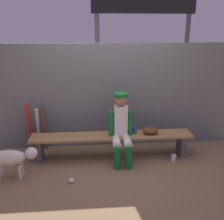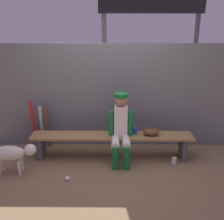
{
  "view_description": "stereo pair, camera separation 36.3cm",
  "coord_description": "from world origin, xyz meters",
  "px_view_note": "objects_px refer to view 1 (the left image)",
  "views": [
    {
      "loc": [
        -0.33,
        -3.98,
        2.22
      ],
      "look_at": [
        0.0,
        0.0,
        0.88
      ],
      "focal_mm": 40.75,
      "sensor_mm": 36.0,
      "label": 1
    },
    {
      "loc": [
        0.04,
        -3.99,
        2.22
      ],
      "look_at": [
        0.0,
        0.0,
        0.88
      ],
      "focal_mm": 40.75,
      "sensor_mm": 36.0,
      "label": 2
    }
  ],
  "objects_px": {
    "bat_wood_dark": "(44,129)",
    "scoreboard": "(147,6)",
    "cup_on_bench": "(134,130)",
    "dog": "(12,158)",
    "baseball_glove": "(150,130)",
    "dugout_bench": "(112,139)",
    "bat_aluminum_silver": "(38,129)",
    "player_seated": "(121,126)",
    "cup_on_ground": "(174,158)",
    "bat_aluminum_red": "(30,127)",
    "baseball": "(71,180)"
  },
  "relations": [
    {
      "from": "baseball_glove",
      "to": "dog",
      "type": "xyz_separation_m",
      "value": [
        -2.21,
        -0.5,
        -0.15
      ]
    },
    {
      "from": "player_seated",
      "to": "cup_on_ground",
      "type": "distance_m",
      "value": 1.07
    },
    {
      "from": "baseball",
      "to": "player_seated",
      "type": "bearing_deg",
      "value": 36.93
    },
    {
      "from": "baseball_glove",
      "to": "scoreboard",
      "type": "relative_size",
      "value": 0.08
    },
    {
      "from": "dugout_bench",
      "to": "baseball_glove",
      "type": "xyz_separation_m",
      "value": [
        0.67,
        0.0,
        0.15
      ]
    },
    {
      "from": "bat_wood_dark",
      "to": "scoreboard",
      "type": "xyz_separation_m",
      "value": [
        2.07,
        1.22,
        2.19
      ]
    },
    {
      "from": "dugout_bench",
      "to": "player_seated",
      "type": "height_order",
      "value": "player_seated"
    },
    {
      "from": "cup_on_bench",
      "to": "scoreboard",
      "type": "xyz_separation_m",
      "value": [
        0.46,
        1.56,
        2.12
      ]
    },
    {
      "from": "bat_aluminum_red",
      "to": "dog",
      "type": "height_order",
      "value": "bat_aluminum_red"
    },
    {
      "from": "dog",
      "to": "dugout_bench",
      "type": "bearing_deg",
      "value": 17.99
    },
    {
      "from": "bat_aluminum_red",
      "to": "baseball",
      "type": "relative_size",
      "value": 12.71
    },
    {
      "from": "cup_on_ground",
      "to": "bat_aluminum_red",
      "type": "bearing_deg",
      "value": 166.83
    },
    {
      "from": "bat_aluminum_silver",
      "to": "dog",
      "type": "xyz_separation_m",
      "value": [
        -0.22,
        -0.91,
        -0.08
      ]
    },
    {
      "from": "bat_wood_dark",
      "to": "scoreboard",
      "type": "distance_m",
      "value": 3.25
    },
    {
      "from": "dugout_bench",
      "to": "cup_on_ground",
      "type": "relative_size",
      "value": 25.16
    },
    {
      "from": "baseball",
      "to": "dog",
      "type": "bearing_deg",
      "value": 166.23
    },
    {
      "from": "baseball_glove",
      "to": "cup_on_bench",
      "type": "height_order",
      "value": "baseball_glove"
    },
    {
      "from": "cup_on_ground",
      "to": "dugout_bench",
      "type": "bearing_deg",
      "value": 169.05
    },
    {
      "from": "bat_wood_dark",
      "to": "cup_on_ground",
      "type": "distance_m",
      "value": 2.37
    },
    {
      "from": "baseball_glove",
      "to": "cup_on_bench",
      "type": "xyz_separation_m",
      "value": [
        -0.27,
        0.06,
        -0.01
      ]
    },
    {
      "from": "player_seated",
      "to": "dog",
      "type": "distance_m",
      "value": 1.75
    },
    {
      "from": "cup_on_ground",
      "to": "scoreboard",
      "type": "xyz_separation_m",
      "value": [
        -0.2,
        1.82,
        2.55
      ]
    },
    {
      "from": "scoreboard",
      "to": "cup_on_ground",
      "type": "bearing_deg",
      "value": -83.85
    },
    {
      "from": "baseball_glove",
      "to": "dog",
      "type": "distance_m",
      "value": 2.27
    },
    {
      "from": "baseball",
      "to": "cup_on_bench",
      "type": "bearing_deg",
      "value": 36.09
    },
    {
      "from": "dugout_bench",
      "to": "cup_on_bench",
      "type": "relative_size",
      "value": 25.16
    },
    {
      "from": "baseball",
      "to": "bat_aluminum_silver",
      "type": "bearing_deg",
      "value": 120.32
    },
    {
      "from": "dugout_bench",
      "to": "dog",
      "type": "height_order",
      "value": "dog"
    },
    {
      "from": "player_seated",
      "to": "scoreboard",
      "type": "xyz_separation_m",
      "value": [
        0.7,
        1.72,
        1.97
      ]
    },
    {
      "from": "cup_on_ground",
      "to": "dog",
      "type": "xyz_separation_m",
      "value": [
        -2.58,
        -0.3,
        0.28
      ]
    },
    {
      "from": "baseball",
      "to": "dog",
      "type": "height_order",
      "value": "dog"
    },
    {
      "from": "dugout_bench",
      "to": "cup_on_ground",
      "type": "height_order",
      "value": "dugout_bench"
    },
    {
      "from": "dog",
      "to": "baseball",
      "type": "bearing_deg",
      "value": -13.77
    },
    {
      "from": "cup_on_bench",
      "to": "cup_on_ground",
      "type": "bearing_deg",
      "value": -21.6
    },
    {
      "from": "cup_on_bench",
      "to": "dog",
      "type": "xyz_separation_m",
      "value": [
        -1.93,
        -0.56,
        -0.15
      ]
    },
    {
      "from": "bat_wood_dark",
      "to": "bat_aluminum_silver",
      "type": "height_order",
      "value": "bat_aluminum_silver"
    },
    {
      "from": "cup_on_bench",
      "to": "baseball",
      "type": "bearing_deg",
      "value": -143.91
    },
    {
      "from": "scoreboard",
      "to": "dog",
      "type": "relative_size",
      "value": 4.35
    },
    {
      "from": "dugout_bench",
      "to": "baseball",
      "type": "distance_m",
      "value": 1.02
    },
    {
      "from": "baseball_glove",
      "to": "baseball",
      "type": "height_order",
      "value": "baseball_glove"
    },
    {
      "from": "player_seated",
      "to": "cup_on_ground",
      "type": "bearing_deg",
      "value": -6.12
    },
    {
      "from": "cup_on_ground",
      "to": "dog",
      "type": "height_order",
      "value": "dog"
    },
    {
      "from": "baseball_glove",
      "to": "dog",
      "type": "relative_size",
      "value": 0.33
    },
    {
      "from": "bat_wood_dark",
      "to": "scoreboard",
      "type": "relative_size",
      "value": 0.22
    },
    {
      "from": "dugout_bench",
      "to": "bat_aluminum_red",
      "type": "distance_m",
      "value": 1.52
    },
    {
      "from": "bat_aluminum_red",
      "to": "baseball",
      "type": "xyz_separation_m",
      "value": [
        0.8,
        -1.1,
        -0.43
      ]
    },
    {
      "from": "bat_wood_dark",
      "to": "baseball",
      "type": "bearing_deg",
      "value": -63.47
    },
    {
      "from": "bat_aluminum_silver",
      "to": "baseball",
      "type": "height_order",
      "value": "bat_aluminum_silver"
    },
    {
      "from": "dugout_bench",
      "to": "dog",
      "type": "xyz_separation_m",
      "value": [
        -1.54,
        -0.5,
        -0.01
      ]
    },
    {
      "from": "dugout_bench",
      "to": "bat_aluminum_silver",
      "type": "distance_m",
      "value": 1.38
    }
  ]
}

